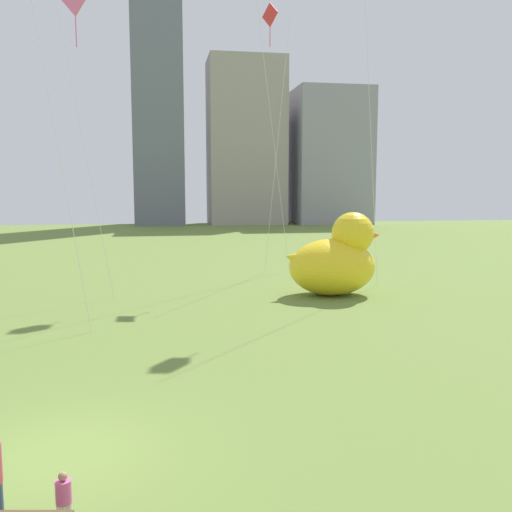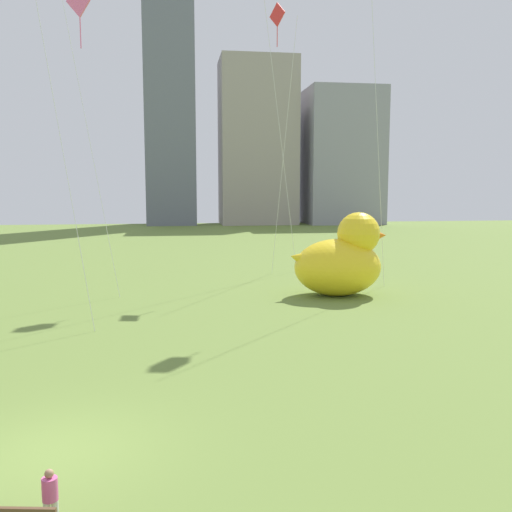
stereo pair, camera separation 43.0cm
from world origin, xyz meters
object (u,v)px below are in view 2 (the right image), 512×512
object	(u,v)px
person_child	(50,496)
kite_red	(278,30)
kite_pink	(78,14)
giant_inflatable_duck	(341,260)

from	to	relation	value
person_child	kite_red	xyz separation A→B (m)	(7.70, 23.22, 13.16)
kite_red	kite_pink	size ratio (longest dim) A/B	1.22
giant_inflatable_duck	kite_red	size ratio (longest dim) A/B	0.32
kite_red	kite_pink	world-z (taller)	kite_red
person_child	kite_pink	size ratio (longest dim) A/B	0.08
kite_red	kite_pink	distance (m)	13.70
giant_inflatable_duck	person_child	bearing A→B (deg)	-119.42
kite_red	person_child	bearing A→B (deg)	-108.34
giant_inflatable_duck	kite_red	world-z (taller)	kite_red
person_child	kite_pink	distance (m)	17.08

